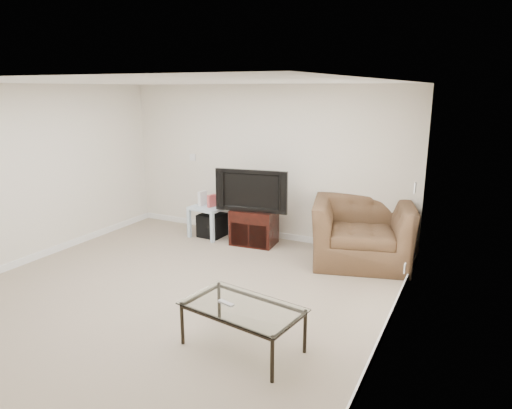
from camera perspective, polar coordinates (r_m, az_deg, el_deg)
The scene contains 18 objects.
floor at distance 5.79m, azimuth -9.97°, elevation -10.77°, with size 5.00×5.00×0.00m, color tan.
ceiling at distance 5.25m, azimuth -11.18°, elevation 14.78°, with size 5.00×5.00×0.00m, color white.
wall_back at distance 7.49m, azimuth 1.04°, elevation 5.23°, with size 5.00×0.02×2.50m, color silver.
wall_left at distance 7.16m, azimuth -26.78°, elevation 3.26°, with size 0.02×5.00×2.50m, color silver.
wall_right at distance 4.39m, azimuth 16.54°, elevation -1.94°, with size 0.02×5.00×2.50m, color silver.
plate_back at distance 8.18m, azimuth -7.92°, elevation 5.86°, with size 0.12×0.02×0.12m, color white.
plate_right_switch at distance 5.93m, azimuth 19.26°, elevation 2.00°, with size 0.02×0.09×0.13m, color white.
plate_right_outlet at distance 5.92m, azimuth 18.10°, elevation -7.58°, with size 0.02×0.08×0.12m, color white.
tv_stand at distance 7.30m, azimuth -0.25°, elevation -2.79°, with size 0.69×0.48×0.57m, color black, non-canonical shape.
dvd_player at distance 7.21m, azimuth -0.36°, elevation -1.43°, with size 0.38×0.27×0.05m, color black.
television at distance 7.12m, azimuth -0.34°, elevation 1.89°, with size 1.07×0.21×0.66m, color black.
side_table at distance 7.73m, azimuth -5.79°, elevation -2.06°, with size 0.55×0.55×0.52m, color silver, non-canonical shape.
subwoofer at distance 7.75m, azimuth -5.48°, elevation -2.61°, with size 0.39×0.39×0.39m, color black.
game_console at distance 7.70m, azimuth -6.72°, elevation 0.78°, with size 0.05×0.17×0.24m, color white.
game_case at distance 7.58m, azimuth -5.57°, elevation 0.47°, with size 0.05×0.15×0.21m, color #CC4C4C.
recliner at distance 6.64m, azimuth 13.16°, elevation -2.10°, with size 1.37×0.89×1.20m, color brown.
coffee_table at distance 4.51m, azimuth -1.69°, elevation -15.08°, with size 1.13×0.64×0.44m, color black, non-canonical shape.
remote at distance 4.44m, azimuth -3.78°, elevation -12.20°, with size 0.18×0.05×0.02m, color #B2B2B7.
Camera 1 is at (3.19, -4.17, 2.44)m, focal length 32.00 mm.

